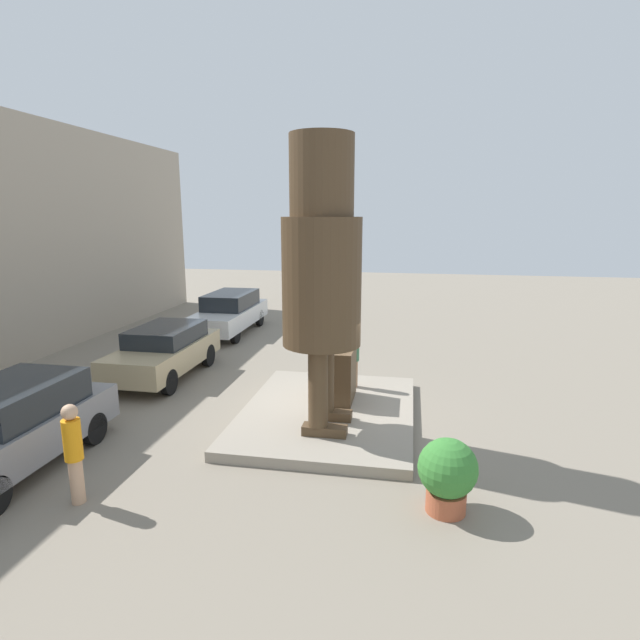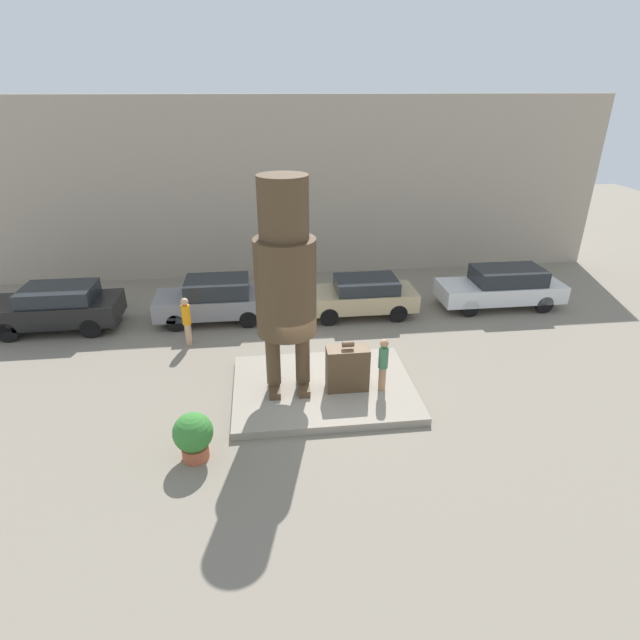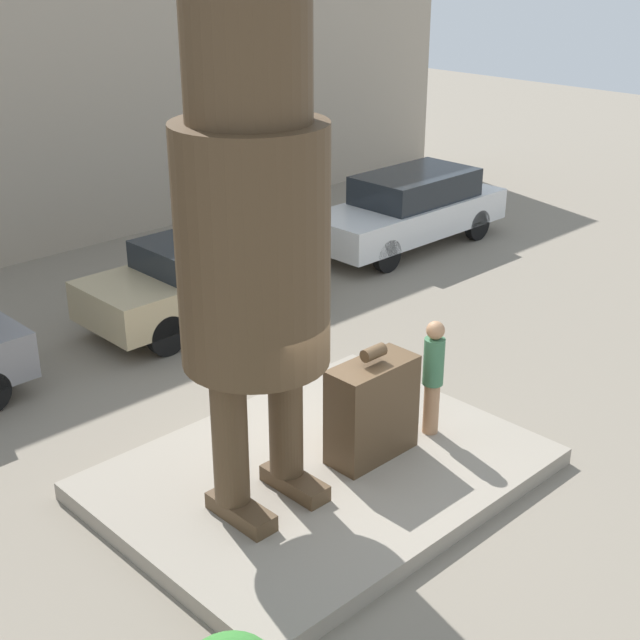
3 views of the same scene
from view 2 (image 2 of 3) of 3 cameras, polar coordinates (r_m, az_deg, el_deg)
The scene contains 12 objects.
ground_plane at distance 14.48m, azimuth 0.42°, elevation -8.15°, with size 60.00×60.00×0.00m, color gray.
pedestal at distance 14.42m, azimuth 0.42°, elevation -7.79°, with size 5.11×3.87×0.22m.
building_backdrop at distance 22.76m, azimuth -2.92°, elevation 14.73°, with size 28.00×0.60×7.66m.
statue_figure at distance 12.73m, azimuth -3.99°, elevation 5.35°, with size 1.59×1.59×5.87m.
giant_suitcase at distance 13.90m, azimuth 3.15°, elevation -5.56°, with size 1.17×0.53×1.49m.
tourist at distance 13.83m, azimuth 7.23°, elevation -4.84°, with size 0.27×0.27×1.57m.
parked_car_black at distance 19.98m, azimuth -27.89°, elevation 1.35°, with size 4.39×1.87×1.62m.
parked_car_grey at distance 18.77m, azimuth -11.99°, elevation 2.35°, with size 4.14×1.76×1.62m.
parked_car_tan at distance 18.88m, azimuth 4.77°, elevation 2.82°, with size 4.15×1.74×1.47m.
parked_car_white at distance 20.80m, azimuth 20.09°, elevation 3.61°, with size 4.80×1.73×1.59m.
planter_pot at distance 12.16m, azimuth -14.28°, elevation -12.63°, with size 0.93×0.93×1.21m.
worker_hivis at distance 17.15m, azimuth -15.00°, elevation 0.08°, with size 0.29×0.29×1.69m.
Camera 2 is at (-1.54, -11.99, 7.97)m, focal length 28.00 mm.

